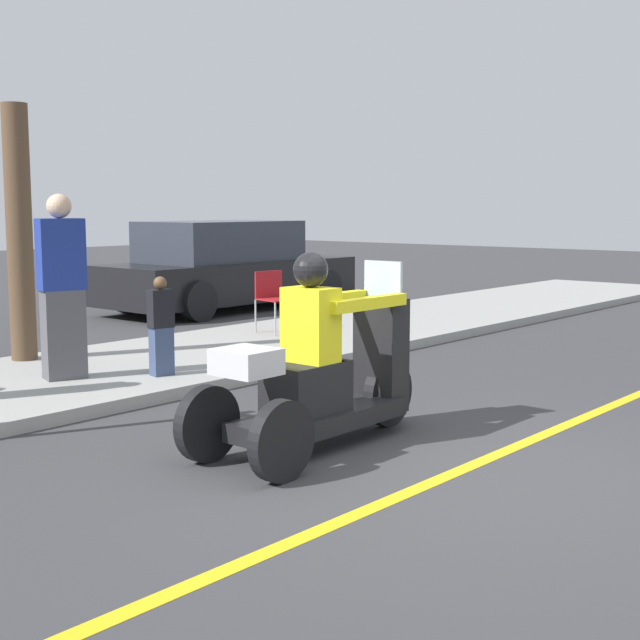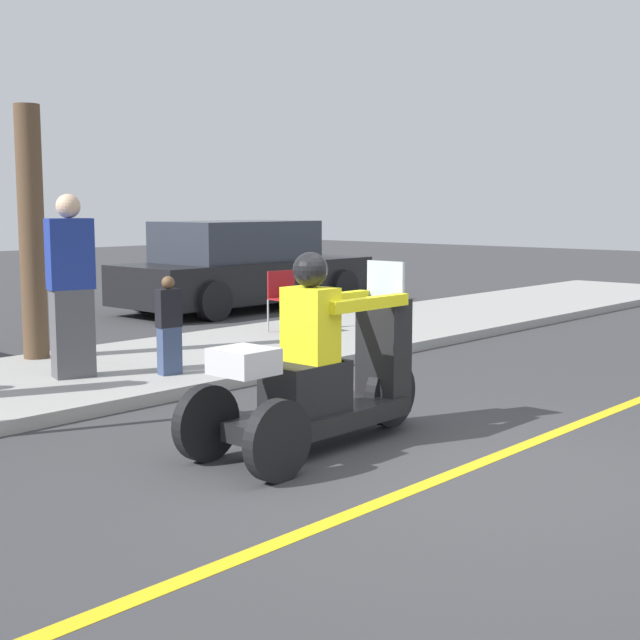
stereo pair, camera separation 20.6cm
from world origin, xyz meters
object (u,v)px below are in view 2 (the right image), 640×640
at_px(folding_chair_set_back, 286,295).
at_px(parked_car_lot_right, 244,268).
at_px(motorcycle_trike, 322,378).
at_px(tree_trunk, 32,233).
at_px(spectator_far_back, 71,290).
at_px(spectator_near_curb, 169,327).

height_order(folding_chair_set_back, parked_car_lot_right, parked_car_lot_right).
relative_size(motorcycle_trike, parked_car_lot_right, 0.46).
distance_m(folding_chair_set_back, tree_trunk, 3.54).
bearing_deg(folding_chair_set_back, spectator_far_back, -169.96).
relative_size(folding_chair_set_back, tree_trunk, 0.29).
bearing_deg(tree_trunk, spectator_far_back, -104.66).
bearing_deg(spectator_far_back, folding_chair_set_back, 10.04).
bearing_deg(motorcycle_trike, folding_chair_set_back, 47.16).
height_order(motorcycle_trike, spectator_near_curb, motorcycle_trike).
xyz_separation_m(folding_chair_set_back, parked_car_lot_right, (2.16, 3.16, 0.10)).
relative_size(spectator_near_curb, folding_chair_set_back, 1.22).
height_order(spectator_far_back, folding_chair_set_back, spectator_far_back).
bearing_deg(parked_car_lot_right, tree_trunk, -155.37).
bearing_deg(folding_chair_set_back, spectator_near_curb, -157.03).
bearing_deg(spectator_near_curb, motorcycle_trike, -103.97).
xyz_separation_m(parked_car_lot_right, tree_trunk, (-5.53, -2.53, 0.79)).
distance_m(spectator_near_curb, folding_chair_set_back, 3.24).
relative_size(spectator_far_back, spectator_near_curb, 1.81).
bearing_deg(spectator_far_back, parked_car_lot_right, 33.06).
xyz_separation_m(spectator_far_back, parked_car_lot_right, (5.86, 3.82, -0.26)).
bearing_deg(spectator_far_back, motorcycle_trike, -88.98).
height_order(motorcycle_trike, tree_trunk, tree_trunk).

